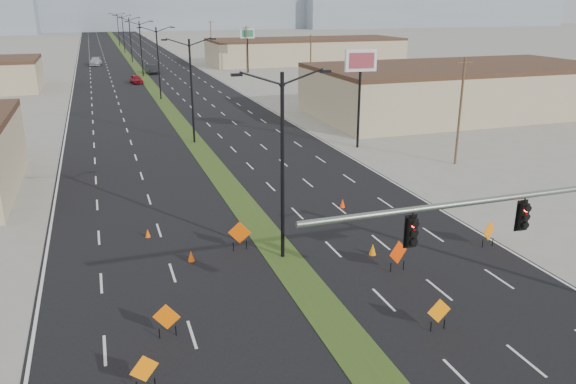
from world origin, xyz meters
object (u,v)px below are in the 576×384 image
object	(u,v)px
signal_mast	(558,221)
streetlight_0	(282,162)
streetlight_1	(192,88)
construction_sign_2	(240,234)
car_left	(136,79)
car_mid	(152,69)
cone_1	(373,249)
car_far	(96,62)
construction_sign_1	(167,318)
construction_sign_3	(398,253)
streetlight_5	(123,32)
streetlight_3	(141,47)
construction_sign_0	(144,370)
construction_sign_5	(489,232)
cone_0	(191,256)
streetlight_2	(158,61)
cone_2	(342,203)
streetlight_6	(118,28)
pole_sign_east_near	(361,68)
cone_3	(148,233)
construction_sign_4	(439,312)
pole_sign_east_far	(247,37)
streetlight_4	(130,38)

from	to	relation	value
signal_mast	streetlight_0	distance (m)	13.18
streetlight_1	construction_sign_2	size ratio (longest dim) A/B	5.83
streetlight_1	car_left	distance (m)	46.45
streetlight_1	car_mid	world-z (taller)	streetlight_1
cone_1	signal_mast	bearing A→B (deg)	-66.46
car_far	construction_sign_1	size ratio (longest dim) A/B	3.65
construction_sign_3	streetlight_5	bearing A→B (deg)	72.57
streetlight_3	construction_sign_0	xyz separation A→B (m)	(-8.15, -93.00, -4.57)
construction_sign_5	cone_0	xyz separation A→B (m)	(-16.34, 3.56, -0.62)
car_left	construction_sign_0	distance (m)	83.40
car_mid	construction_sign_0	size ratio (longest dim) A/B	3.42
streetlight_2	construction_sign_1	size ratio (longest dim) A/B	6.47
signal_mast	cone_0	size ratio (longest dim) A/B	26.65
signal_mast	cone_2	distance (m)	16.88
construction_sign_0	signal_mast	bearing A→B (deg)	-21.52
streetlight_1	construction_sign_5	distance (m)	32.87
streetlight_6	cone_0	distance (m)	167.06
car_far	streetlight_1	bearing A→B (deg)	-77.57
streetlight_1	cone_2	distance (m)	23.34
pole_sign_east_near	car_left	bearing A→B (deg)	112.39
car_mid	cone_0	size ratio (longest dim) A/B	8.15
construction_sign_2	cone_3	distance (m)	5.96
streetlight_0	car_left	world-z (taller)	streetlight_0
streetlight_0	cone_2	distance (m)	10.16
streetlight_0	car_far	world-z (taller)	streetlight_0
cone_3	car_far	bearing A→B (deg)	90.83
construction_sign_5	streetlight_1	bearing A→B (deg)	86.56
construction_sign_5	pole_sign_east_near	size ratio (longest dim) A/B	0.17
streetlight_5	construction_sign_0	world-z (taller)	streetlight_5
construction_sign_5	cone_2	distance (m)	10.06
construction_sign_0	construction_sign_3	world-z (taller)	construction_sign_3
construction_sign_4	streetlight_0	bearing A→B (deg)	113.22
pole_sign_east_far	construction_sign_2	bearing A→B (deg)	-93.58
streetlight_4	cone_2	size ratio (longest dim) A/B	16.18
car_far	streetlight_3	bearing A→B (deg)	-64.17
streetlight_1	streetlight_6	xyz separation A→B (m)	(0.00, 140.00, 0.00)
construction_sign_1	construction_sign_2	xyz separation A→B (m)	(4.97, 7.45, 0.11)
construction_sign_3	cone_0	world-z (taller)	construction_sign_3
streetlight_6	pole_sign_east_near	bearing A→B (deg)	-84.35
construction_sign_2	car_mid	bearing A→B (deg)	107.83
streetlight_3	streetlight_5	xyz separation A→B (m)	(0.00, 56.00, 0.00)
streetlight_4	signal_mast	bearing A→B (deg)	-85.99
cone_1	pole_sign_east_near	world-z (taller)	pole_sign_east_near
signal_mast	construction_sign_0	size ratio (longest dim) A/B	11.18
car_left	cone_0	size ratio (longest dim) A/B	6.79
streetlight_0	cone_3	bearing A→B (deg)	142.49
streetlight_5	car_far	size ratio (longest dim) A/B	1.77
streetlight_5	streetlight_6	xyz separation A→B (m)	(0.00, 28.00, 0.00)
construction_sign_1	pole_sign_east_near	bearing A→B (deg)	71.61
streetlight_4	car_mid	xyz separation A→B (m)	(2.00, -24.03, -4.60)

